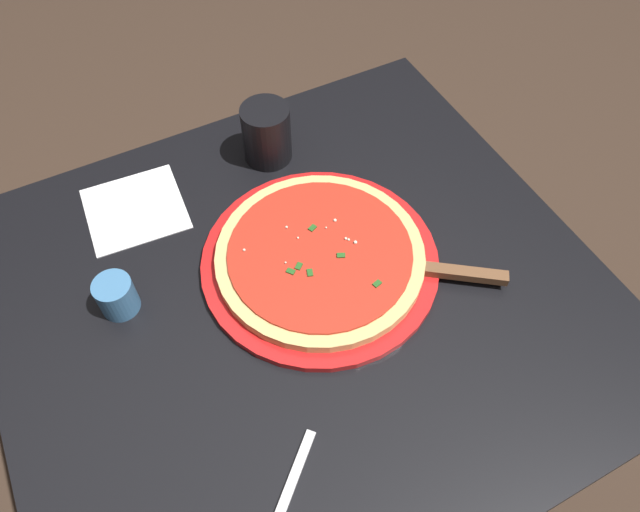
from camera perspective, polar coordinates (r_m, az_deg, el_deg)
ground_plane at (r=1.58m, az=-1.01°, el=-18.57°), size 5.00×5.00×0.00m
restaurant_table at (r=1.01m, az=-1.51°, el=-8.54°), size 0.85×0.79×0.77m
serving_plate at (r=0.89m, az=-0.00°, el=-0.52°), size 0.35×0.35×0.01m
pizza at (r=0.88m, az=0.00°, el=0.06°), size 0.31×0.31×0.02m
pizza_server at (r=0.89m, az=10.73°, el=-1.37°), size 0.20×0.16×0.01m
cup_tall_drink at (r=1.01m, az=-5.08°, el=11.48°), size 0.08×0.08×0.10m
cup_small_sauce at (r=0.88m, az=-18.73°, el=-3.59°), size 0.05×0.05×0.06m
napkin_folded_right at (r=1.00m, az=-17.12°, el=4.29°), size 0.16×0.16×0.00m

